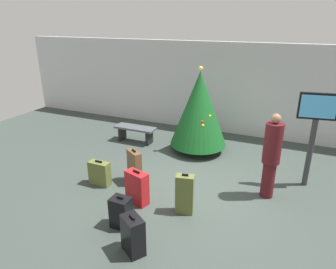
% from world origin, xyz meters
% --- Properties ---
extents(ground_plane, '(16.00, 16.00, 0.00)m').
position_xyz_m(ground_plane, '(0.00, 0.00, 0.00)').
color(ground_plane, '#38423D').
extents(back_wall, '(16.00, 0.20, 2.87)m').
position_xyz_m(back_wall, '(0.00, 3.86, 1.44)').
color(back_wall, silver).
rests_on(back_wall, ground_plane).
extents(holiday_tree, '(1.56, 1.56, 2.38)m').
position_xyz_m(holiday_tree, '(-0.57, 1.99, 1.24)').
color(holiday_tree, '#4C3319').
rests_on(holiday_tree, ground_plane).
extents(flight_info_kiosk, '(0.78, 0.21, 2.12)m').
position_xyz_m(flight_info_kiosk, '(2.25, 1.15, 1.45)').
color(flight_info_kiosk, '#333338').
rests_on(flight_info_kiosk, ground_plane).
extents(waiting_bench, '(1.25, 0.44, 0.48)m').
position_xyz_m(waiting_bench, '(-2.51, 1.87, 0.35)').
color(waiting_bench, '#4C5159').
rests_on(waiting_bench, ground_plane).
extents(traveller_0, '(0.39, 0.39, 1.82)m').
position_xyz_m(traveller_0, '(1.52, 0.32, 0.96)').
color(traveller_0, '#4C1419').
rests_on(traveller_0, ground_plane).
extents(suitcase_0, '(0.35, 0.28, 0.61)m').
position_xyz_m(suitcase_0, '(-0.76, -1.77, 0.29)').
color(suitcase_0, black).
rests_on(suitcase_0, ground_plane).
extents(suitcase_1, '(0.37, 0.27, 0.83)m').
position_xyz_m(suitcase_1, '(0.13, -0.92, 0.40)').
color(suitcase_1, '#59602D').
rests_on(suitcase_1, ground_plane).
extents(suitcase_2, '(0.48, 0.22, 0.59)m').
position_xyz_m(suitcase_2, '(-1.99, -0.69, 0.28)').
color(suitcase_2, '#59602D').
rests_on(suitcase_2, ground_plane).
extents(suitcase_3, '(0.53, 0.35, 0.73)m').
position_xyz_m(suitcase_3, '(-0.87, -0.99, 0.34)').
color(suitcase_3, '#B2191E').
rests_on(suitcase_3, ground_plane).
extents(suitcase_4, '(0.47, 0.43, 0.68)m').
position_xyz_m(suitcase_4, '(-0.24, -2.25, 0.32)').
color(suitcase_4, black).
rests_on(suitcase_4, ground_plane).
extents(suitcase_5, '(0.44, 0.37, 0.81)m').
position_xyz_m(suitcase_5, '(-1.32, -0.29, 0.39)').
color(suitcase_5, brown).
rests_on(suitcase_5, ground_plane).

